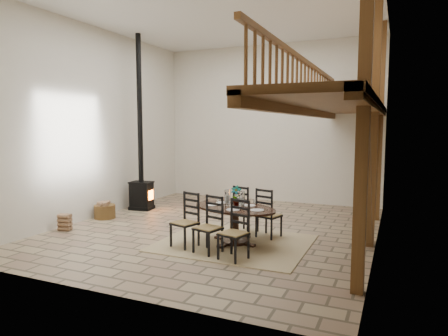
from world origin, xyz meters
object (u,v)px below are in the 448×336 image
at_px(dining_table, 231,225).
at_px(wood_stove, 141,171).
at_px(log_basket, 105,211).
at_px(log_stack, 65,222).

relative_size(dining_table, wood_stove, 0.48).
bearing_deg(wood_stove, log_basket, -107.33).
xyz_separation_m(log_basket, log_stack, (-0.02, -1.36, -0.00)).
xyz_separation_m(wood_stove, log_basket, (-0.22, -1.34, -0.94)).
bearing_deg(dining_table, log_basket, -176.45).
distance_m(wood_stove, log_basket, 1.65).
relative_size(wood_stove, log_stack, 12.84).
xyz_separation_m(wood_stove, log_stack, (-0.24, -2.70, -0.94)).
bearing_deg(log_stack, log_basket, 89.27).
distance_m(dining_table, log_stack, 4.02).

